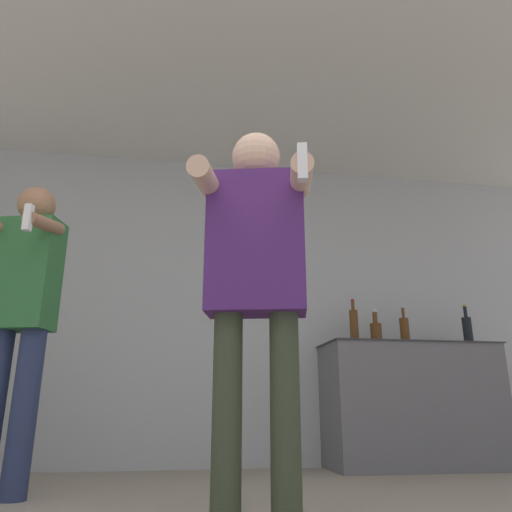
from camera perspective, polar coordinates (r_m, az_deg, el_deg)
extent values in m
cube|color=#B2B7BC|center=(4.18, -7.41, -5.39)|extent=(7.00, 0.06, 2.55)
cube|color=silver|center=(3.41, -5.55, 21.93)|extent=(7.00, 3.36, 0.05)
cube|color=slate|center=(4.22, 17.44, -15.99)|extent=(1.34, 0.54, 0.93)
cube|color=#38383A|center=(4.25, 16.87, -9.71)|extent=(1.37, 0.57, 0.01)
cylinder|color=#563314|center=(4.12, 13.56, -8.59)|extent=(0.09, 0.09, 0.16)
cylinder|color=#563314|center=(4.14, 13.44, -6.85)|extent=(0.04, 0.04, 0.10)
sphere|color=silver|center=(4.15, 13.39, -6.17)|extent=(0.04, 0.04, 0.04)
cylinder|color=#563314|center=(4.06, 11.14, -7.90)|extent=(0.07, 0.07, 0.26)
cylinder|color=#563314|center=(4.09, 11.01, -5.57)|extent=(0.03, 0.03, 0.08)
sphere|color=maroon|center=(4.10, 10.97, -5.03)|extent=(0.03, 0.03, 0.03)
cylinder|color=black|center=(4.49, 23.04, -7.93)|extent=(0.08, 0.08, 0.23)
cylinder|color=black|center=(4.51, 22.80, -5.90)|extent=(0.03, 0.03, 0.10)
sphere|color=#B29933|center=(4.52, 22.73, -5.29)|extent=(0.03, 0.03, 0.03)
cylinder|color=#563314|center=(4.22, 16.63, -8.22)|extent=(0.07, 0.07, 0.20)
cylinder|color=#563314|center=(4.25, 16.46, -6.25)|extent=(0.02, 0.02, 0.09)
sphere|color=silver|center=(4.25, 16.41, -5.64)|extent=(0.03, 0.03, 0.03)
cylinder|color=#38422D|center=(1.96, -3.35, -18.06)|extent=(0.11, 0.11, 0.79)
cylinder|color=#38422D|center=(1.95, 3.37, -18.06)|extent=(0.11, 0.11, 0.79)
cube|color=#4C236B|center=(2.06, 0.00, 1.41)|extent=(0.43, 0.28, 0.59)
sphere|color=beige|center=(2.22, 0.00, 11.22)|extent=(0.21, 0.21, 0.21)
cylinder|color=beige|center=(2.01, -5.79, 8.70)|extent=(0.16, 0.37, 0.15)
cylinder|color=beige|center=(1.98, 5.18, 9.03)|extent=(0.16, 0.37, 0.15)
cube|color=white|center=(1.81, 5.32, 10.61)|extent=(0.04, 0.04, 0.14)
cylinder|color=navy|center=(2.93, -24.99, -15.82)|extent=(0.13, 0.13, 0.84)
cube|color=#2D6B38|center=(3.06, -24.72, -1.92)|extent=(0.36, 0.27, 0.63)
sphere|color=#9E7051|center=(3.19, -23.78, 5.36)|extent=(0.21, 0.21, 0.21)
cylinder|color=#9E7051|center=(2.92, -23.02, 3.42)|extent=(0.15, 0.34, 0.13)
cube|color=white|center=(2.78, -24.61, 4.02)|extent=(0.04, 0.04, 0.14)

